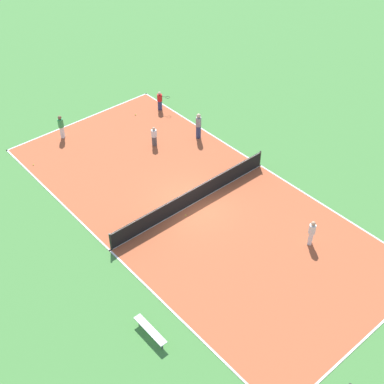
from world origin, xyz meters
name	(u,v)px	position (x,y,z in m)	size (l,w,h in m)	color
ground_plane	(192,204)	(0.00, 0.00, 0.00)	(80.00, 80.00, 0.00)	#47843D
court_surface	(192,204)	(0.00, 0.00, 0.01)	(11.28, 23.63, 0.02)	#B75633
tennis_net	(192,196)	(0.00, 0.00, 0.59)	(11.08, 0.10, 1.12)	black
bench	(150,330)	(7.14, 5.49, 0.39)	(0.36, 1.97, 0.45)	silver
player_far_green	(61,125)	(2.09, -10.69, 0.97)	(0.51, 0.51, 1.66)	white
player_baseline_gray	(199,124)	(-4.69, -4.79, 1.09)	(0.40, 0.40, 1.84)	navy
player_far_white	(312,232)	(-2.58, 6.40, 0.90)	(0.47, 0.47, 1.55)	white
player_coach_red	(160,100)	(-4.99, -9.27, 0.82)	(0.78, 0.96, 1.42)	navy
player_near_white	(154,135)	(-1.96, -6.01, 0.78)	(0.40, 0.40, 1.36)	#4C4C51
tennis_ball_near_net	(135,115)	(-3.19, -9.81, 0.06)	(0.07, 0.07, 0.07)	#CCE033
tennis_ball_left_sideline	(186,215)	(0.92, 0.53, 0.06)	(0.07, 0.07, 0.07)	#CCE033
tennis_ball_right_alley	(33,165)	(5.08, -9.20, 0.06)	(0.07, 0.07, 0.07)	#CCE033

